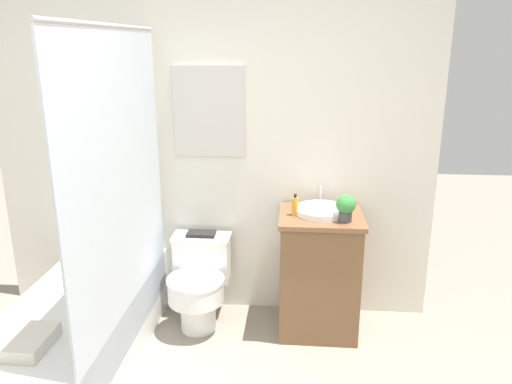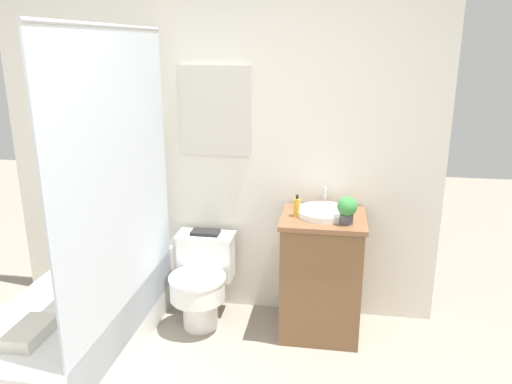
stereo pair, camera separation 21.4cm
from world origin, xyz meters
name	(u,v)px [view 1 (the left image)]	position (x,y,z in m)	size (l,w,h in m)	color
wall_back	(211,139)	(0.00, 1.92, 1.25)	(3.06, 0.07, 2.50)	silver
shower_area	(81,325)	(-0.67, 1.09, 0.27)	(0.69, 1.59, 1.98)	white
toilet	(199,282)	(-0.06, 1.62, 0.32)	(0.40, 0.53, 0.61)	white
vanity	(319,273)	(0.76, 1.63, 0.41)	(0.54, 0.49, 0.83)	brown
sink	(321,210)	(0.76, 1.66, 0.85)	(0.35, 0.38, 0.13)	white
soap_bottle	(295,206)	(0.59, 1.61, 0.89)	(0.04, 0.04, 0.14)	gold
potted_plant	(346,207)	(0.90, 1.52, 0.92)	(0.12, 0.12, 0.17)	#4C4C51
book_on_tank	(201,234)	(-0.06, 1.75, 0.62)	(0.20, 0.12, 0.02)	black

